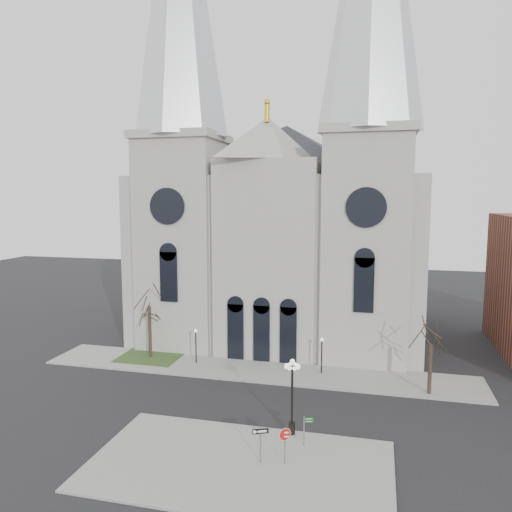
% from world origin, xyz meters
% --- Properties ---
extents(ground, '(160.00, 160.00, 0.00)m').
position_xyz_m(ground, '(0.00, 0.00, 0.00)').
color(ground, black).
rests_on(ground, ground).
extents(sidewalk_near, '(18.00, 10.00, 0.14)m').
position_xyz_m(sidewalk_near, '(3.00, -5.00, 0.07)').
color(sidewalk_near, gray).
rests_on(sidewalk_near, ground).
extents(sidewalk_far, '(40.00, 6.00, 0.14)m').
position_xyz_m(sidewalk_far, '(0.00, 11.00, 0.07)').
color(sidewalk_far, gray).
rests_on(sidewalk_far, ground).
extents(grass_patch, '(6.00, 5.00, 0.18)m').
position_xyz_m(grass_patch, '(-11.00, 12.00, 0.09)').
color(grass_patch, '#2D4E21').
rests_on(grass_patch, ground).
extents(cathedral, '(33.00, 26.66, 54.00)m').
position_xyz_m(cathedral, '(0.00, 22.86, 18.48)').
color(cathedral, '#A3A198').
rests_on(cathedral, ground).
extents(tree_left, '(3.20, 3.20, 7.50)m').
position_xyz_m(tree_left, '(-11.00, 12.00, 5.58)').
color(tree_left, black).
rests_on(tree_left, ground).
extents(tree_right, '(3.20, 3.20, 6.00)m').
position_xyz_m(tree_right, '(15.00, 9.00, 4.47)').
color(tree_right, black).
rests_on(tree_right, ground).
extents(ped_lamp_left, '(0.32, 0.32, 3.26)m').
position_xyz_m(ped_lamp_left, '(-6.00, 11.50, 2.33)').
color(ped_lamp_left, black).
rests_on(ped_lamp_left, sidewalk_far).
extents(ped_lamp_right, '(0.32, 0.32, 3.26)m').
position_xyz_m(ped_lamp_right, '(6.00, 11.50, 2.33)').
color(ped_lamp_right, black).
rests_on(ped_lamp_right, sidewalk_far).
extents(stop_sign, '(0.80, 0.22, 2.26)m').
position_xyz_m(stop_sign, '(5.61, -4.28, 1.77)').
color(stop_sign, slate).
rests_on(stop_sign, sidewalk_near).
extents(globe_lamp, '(1.38, 1.38, 5.21)m').
position_xyz_m(globe_lamp, '(5.38, -0.50, 3.42)').
color(globe_lamp, black).
rests_on(globe_lamp, sidewalk_near).
extents(one_way_sign, '(0.92, 0.44, 2.25)m').
position_xyz_m(one_way_sign, '(4.17, -4.50, 1.65)').
color(one_way_sign, slate).
rests_on(one_way_sign, sidewalk_near).
extents(street_name_sign, '(0.60, 0.22, 1.94)m').
position_xyz_m(street_name_sign, '(6.48, -1.83, 1.30)').
color(street_name_sign, slate).
rests_on(street_name_sign, sidewalk_near).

